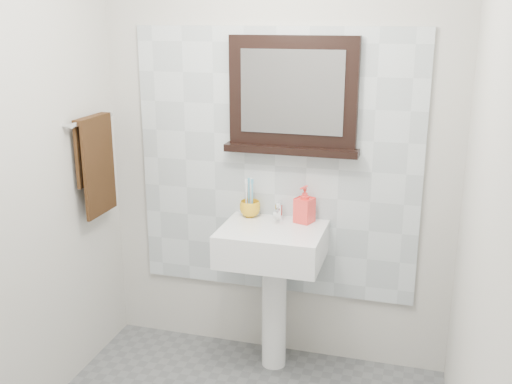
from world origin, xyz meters
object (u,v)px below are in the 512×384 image
at_px(pedestal_sink, 273,259).
at_px(framed_mirror, 293,98).
at_px(toothbrush_cup, 250,209).
at_px(hand_towel, 96,158).
at_px(soap_dispenser, 305,204).

height_order(pedestal_sink, framed_mirror, framed_mirror).
bearing_deg(pedestal_sink, toothbrush_cup, 139.92).
xyz_separation_m(pedestal_sink, toothbrush_cup, (-0.17, 0.14, 0.23)).
xyz_separation_m(pedestal_sink, hand_towel, (-0.98, -0.10, 0.52)).
bearing_deg(toothbrush_cup, pedestal_sink, -40.08).
distance_m(framed_mirror, hand_towel, 1.13).
distance_m(toothbrush_cup, framed_mirror, 0.67).
distance_m(pedestal_sink, framed_mirror, 0.88).
xyz_separation_m(soap_dispenser, hand_towel, (-1.13, -0.23, 0.24)).
height_order(toothbrush_cup, framed_mirror, framed_mirror).
relative_size(toothbrush_cup, framed_mirror, 0.16).
xyz_separation_m(framed_mirror, hand_towel, (-1.04, -0.28, -0.33)).
height_order(pedestal_sink, hand_towel, hand_towel).
relative_size(soap_dispenser, hand_towel, 0.37).
xyz_separation_m(toothbrush_cup, soap_dispenser, (0.31, -0.01, 0.06)).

